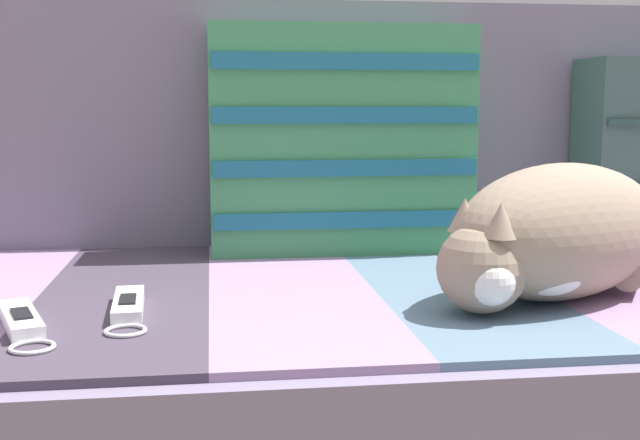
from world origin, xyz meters
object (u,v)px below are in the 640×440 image
object	(u,v)px
sleeping_cat	(554,236)
couch	(434,400)
game_remote_near	(22,322)
game_remote_far	(128,307)
throw_pillow_striped	(341,140)

from	to	relation	value
sleeping_cat	couch	bearing A→B (deg)	121.34
game_remote_near	game_remote_far	distance (m)	0.13
couch	throw_pillow_striped	world-z (taller)	throw_pillow_striped
game_remote_near	sleeping_cat	bearing A→B (deg)	4.38
couch	game_remote_near	size ratio (longest dim) A/B	8.63
throw_pillow_striped	game_remote_near	bearing A→B (deg)	-134.27
game_remote_near	throw_pillow_striped	bearing A→B (deg)	45.73
couch	sleeping_cat	size ratio (longest dim) A/B	4.23
couch	game_remote_far	bearing A→B (deg)	-158.91
throw_pillow_striped	game_remote_near	world-z (taller)	throw_pillow_striped
throw_pillow_striped	game_remote_near	xyz separation A→B (m)	(-0.45, -0.46, -0.19)
game_remote_near	couch	bearing A→B (deg)	21.99
throw_pillow_striped	game_remote_far	xyz separation A→B (m)	(-0.33, -0.41, -0.19)
couch	game_remote_far	distance (m)	0.52
throw_pillow_striped	game_remote_near	distance (m)	0.67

